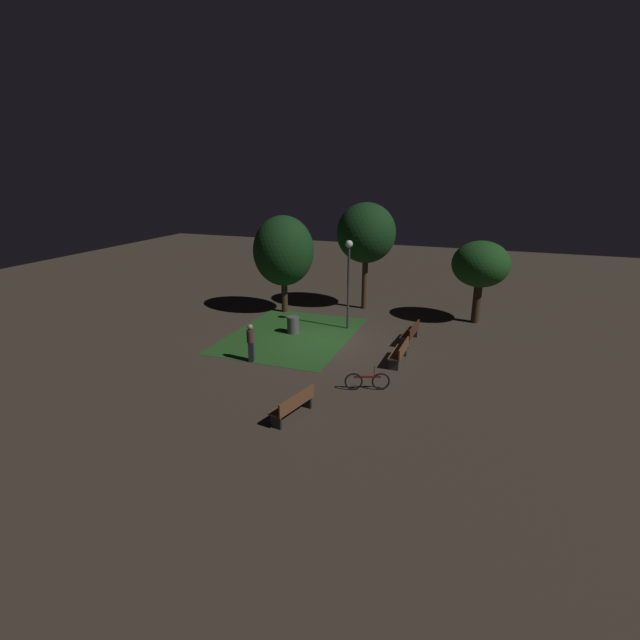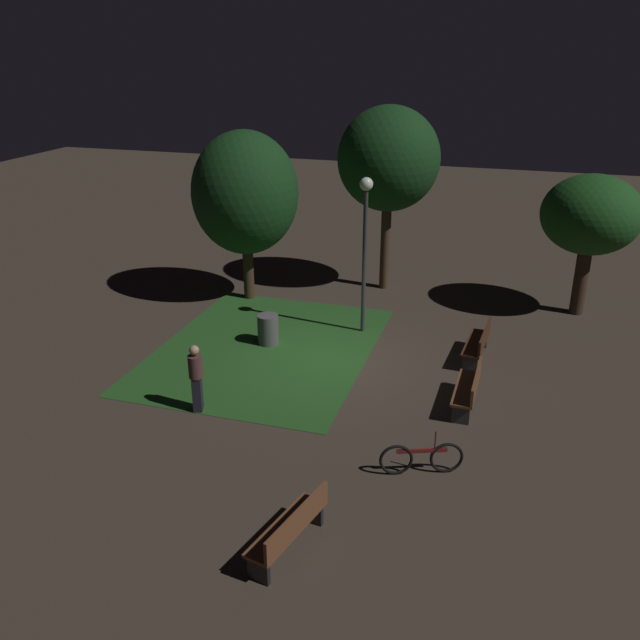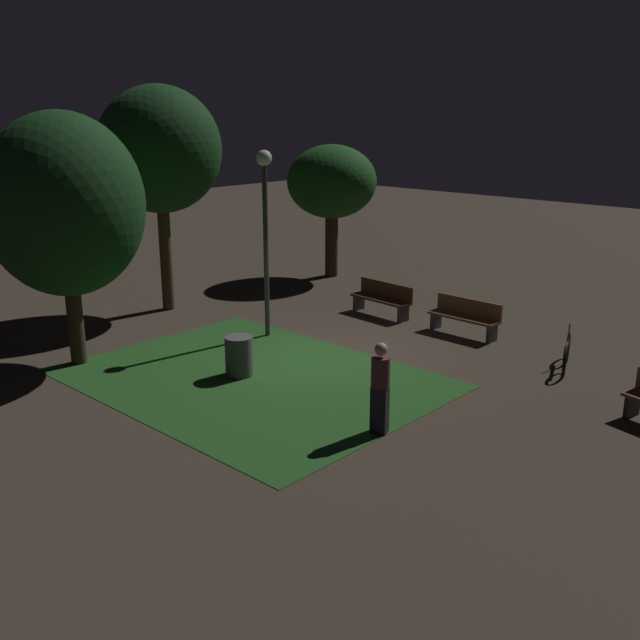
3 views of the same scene
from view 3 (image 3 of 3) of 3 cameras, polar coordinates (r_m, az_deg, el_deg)
ground_plane at (r=16.03m, az=0.41°, el=-3.07°), size 60.00×60.00×0.00m
grass_lawn at (r=14.94m, az=-5.30°, el=-4.59°), size 7.31×5.57×0.01m
bench_by_lamp at (r=17.95m, az=11.34°, el=0.35°), size 1.81×0.52×0.88m
bench_corner at (r=19.34m, az=4.93°, el=1.76°), size 1.83×0.61×0.88m
tree_back_left at (r=19.77m, az=-12.49°, el=12.86°), size 3.23×3.23×5.92m
tree_tall_center at (r=23.53m, az=0.93°, el=10.72°), size 2.86×2.86×4.23m
tree_lawn_side at (r=15.88m, az=-19.45°, el=8.46°), size 3.27×3.27×5.30m
lamp_post_plaza_east at (r=17.06m, az=-4.33°, el=8.48°), size 0.36×0.36×4.41m
trash_bin at (r=15.02m, az=-6.37°, el=-2.84°), size 0.58×0.58×0.83m
bicycle at (r=16.20m, az=18.78°, el=-2.48°), size 0.65×1.55×0.93m
pedestrian at (r=12.22m, az=4.75°, el=-5.19°), size 0.33×0.32×1.61m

